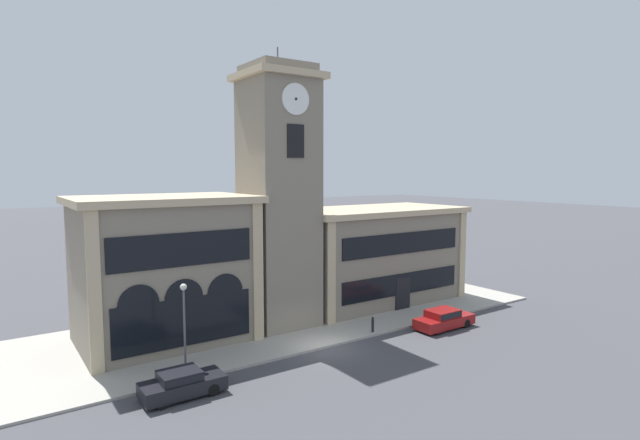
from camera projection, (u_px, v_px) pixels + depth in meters
name	position (u px, v px, depth m)	size (l,w,h in m)	color
ground_plane	(326.00, 348.00, 31.44)	(300.00, 300.00, 0.00)	#424247
sidewalk_kerb	(276.00, 322.00, 36.67)	(42.85, 12.79, 0.15)	#A39E93
clock_tower	(279.00, 198.00, 35.33)	(5.25, 5.25, 19.66)	gray
town_hall_left_wing	(165.00, 269.00, 32.41)	(11.21, 7.91, 9.56)	gray
town_hall_right_wing	(373.00, 255.00, 42.56)	(15.55, 7.91, 8.04)	gray
parked_car_near	(182.00, 383.00, 24.67)	(4.09, 1.77, 1.34)	black
parked_car_mid	(444.00, 319.00, 35.40)	(4.63, 1.79, 1.38)	maroon
street_lamp	(184.00, 314.00, 26.59)	(0.36, 0.36, 5.05)	#4C4C51
bollard	(373.00, 325.00, 34.16)	(0.18, 0.18, 1.06)	black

